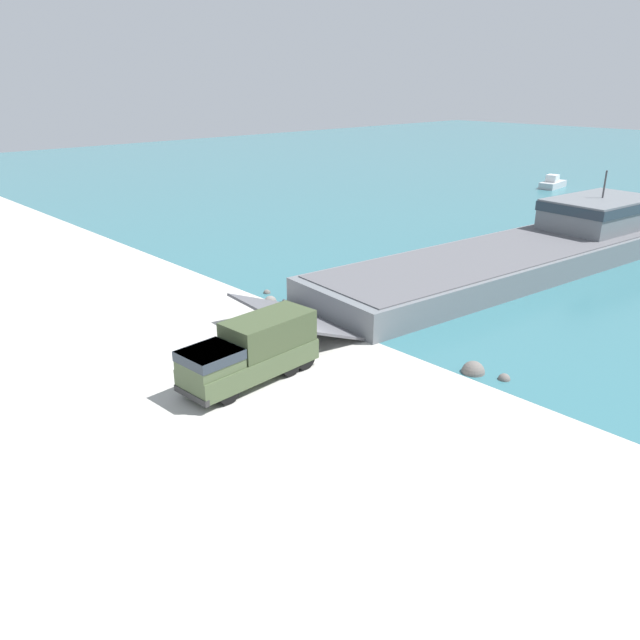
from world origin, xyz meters
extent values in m
plane|color=#B7B5AD|center=(0.00, 0.00, 0.00)|extent=(240.00, 240.00, 0.00)
cube|color=slate|center=(-0.46, 22.58, 0.95)|extent=(12.77, 37.41, 1.91)
cube|color=#56565B|center=(-0.46, 22.58, 1.95)|extent=(11.90, 35.87, 0.08)
cube|color=slate|center=(0.88, 35.21, 3.27)|extent=(7.31, 10.87, 2.72)
cube|color=#28333D|center=(0.88, 35.21, 4.07)|extent=(7.50, 10.99, 0.82)
cylinder|color=#3F3F42|center=(0.88, 35.21, 5.83)|extent=(0.16, 0.16, 2.40)
cube|color=#56565B|center=(-2.66, 1.88, 1.01)|extent=(8.09, 5.79, 1.94)
cube|color=#475638|center=(0.84, -4.09, 0.97)|extent=(2.95, 7.71, 1.10)
cube|color=#475638|center=(1.00, -6.59, 2.01)|extent=(2.48, 2.71, 0.98)
cube|color=#28333D|center=(1.00, -6.59, 2.26)|extent=(2.56, 2.75, 0.49)
cube|color=#3C492E|center=(0.76, -2.81, 2.35)|extent=(2.67, 4.93, 1.66)
cube|color=#2D2D2D|center=(1.08, -7.79, 0.57)|extent=(2.53, 0.40, 0.32)
cylinder|color=black|center=(1.99, -6.37, 0.65)|extent=(0.49, 1.31, 1.29)
cylinder|color=black|center=(-0.01, -6.50, 0.65)|extent=(0.49, 1.31, 1.29)
cylinder|color=black|center=(1.73, -2.24, 0.65)|extent=(0.49, 1.31, 1.29)
cylinder|color=black|center=(-0.27, -2.37, 0.65)|extent=(0.49, 1.31, 1.29)
cylinder|color=black|center=(1.66, -1.14, 0.65)|extent=(0.49, 1.31, 1.29)
cylinder|color=black|center=(-0.34, -1.27, 0.65)|extent=(0.49, 1.31, 1.29)
cylinder|color=#3D4C33|center=(-1.98, -2.81, 0.42)|extent=(0.14, 0.14, 0.85)
cylinder|color=#3D4C33|center=(-2.10, -2.95, 0.42)|extent=(0.14, 0.14, 0.85)
cube|color=#3D4C33|center=(-2.04, -2.88, 1.18)|extent=(0.46, 0.49, 0.67)
sphere|color=tan|center=(-2.04, -2.88, 1.63)|extent=(0.23, 0.23, 0.23)
cube|color=#B7BABF|center=(-18.55, 64.31, 0.45)|extent=(2.57, 5.32, 0.89)
cube|color=silver|center=(-18.51, 63.92, 1.39)|extent=(1.59, 1.68, 0.98)
cylinder|color=#333338|center=(-6.17, 4.00, 0.26)|extent=(0.22, 0.22, 0.52)
sphere|color=#333338|center=(-6.17, 4.00, 0.59)|extent=(0.25, 0.25, 0.25)
sphere|color=#66605B|center=(9.70, 5.55, 0.00)|extent=(0.64, 0.64, 0.64)
sphere|color=gray|center=(-7.95, 4.24, 0.00)|extent=(0.88, 0.88, 0.88)
sphere|color=#66605B|center=(-9.63, 5.26, 0.00)|extent=(0.52, 0.52, 0.52)
sphere|color=#66605B|center=(8.13, 5.08, 0.00)|extent=(1.24, 1.24, 1.24)
camera|label=1|loc=(24.36, -21.21, 14.55)|focal=35.00mm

